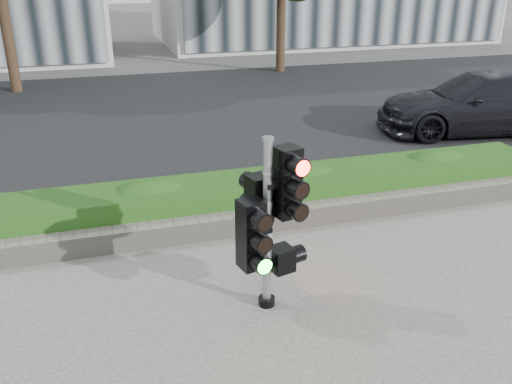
# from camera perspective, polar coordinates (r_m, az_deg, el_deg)

# --- Properties ---
(ground) EXTENTS (120.00, 120.00, 0.00)m
(ground) POSITION_cam_1_polar(r_m,az_deg,el_deg) (7.33, 1.21, -11.13)
(ground) COLOR #51514C
(ground) RESTS_ON ground
(road) EXTENTS (60.00, 13.00, 0.02)m
(road) POSITION_cam_1_polar(r_m,az_deg,el_deg) (16.40, -9.59, 8.14)
(road) COLOR black
(road) RESTS_ON ground
(curb) EXTENTS (60.00, 0.25, 0.12)m
(curb) POSITION_cam_1_polar(r_m,az_deg,el_deg) (9.98, -4.30, -1.06)
(curb) COLOR gray
(curb) RESTS_ON ground
(stone_wall) EXTENTS (12.00, 0.32, 0.34)m
(stone_wall) POSITION_cam_1_polar(r_m,az_deg,el_deg) (8.81, -2.55, -3.39)
(stone_wall) COLOR gray
(stone_wall) RESTS_ON sidewalk
(hedge) EXTENTS (12.00, 1.00, 0.68)m
(hedge) POSITION_cam_1_polar(r_m,az_deg,el_deg) (9.31, -3.55, -0.76)
(hedge) COLOR #438328
(hedge) RESTS_ON sidewalk
(traffic_signal) EXTENTS (0.82, 0.68, 2.26)m
(traffic_signal) POSITION_cam_1_polar(r_m,az_deg,el_deg) (6.57, 1.28, -2.53)
(traffic_signal) COLOR black
(traffic_signal) RESTS_ON sidewalk
(car_dark) EXTENTS (5.61, 3.17, 1.53)m
(car_dark) POSITION_cam_1_polar(r_m,az_deg,el_deg) (15.33, 22.58, 8.68)
(car_dark) COLOR black
(car_dark) RESTS_ON road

